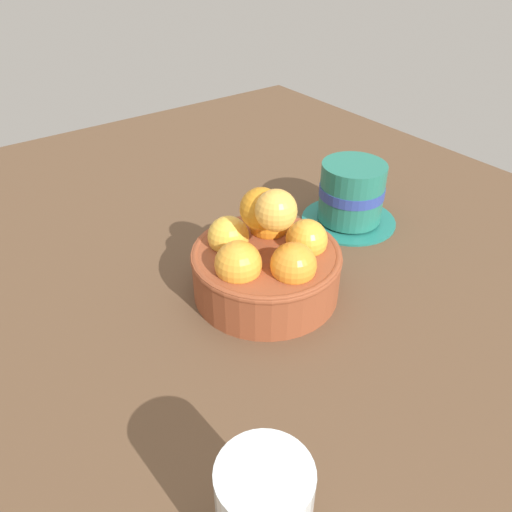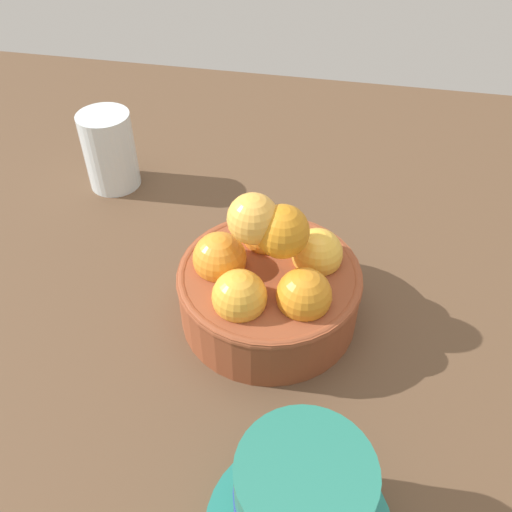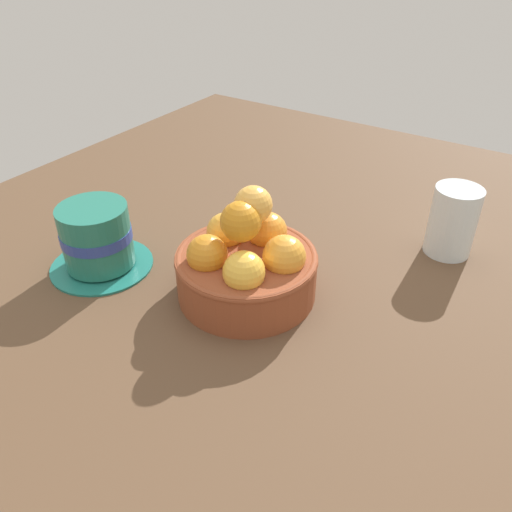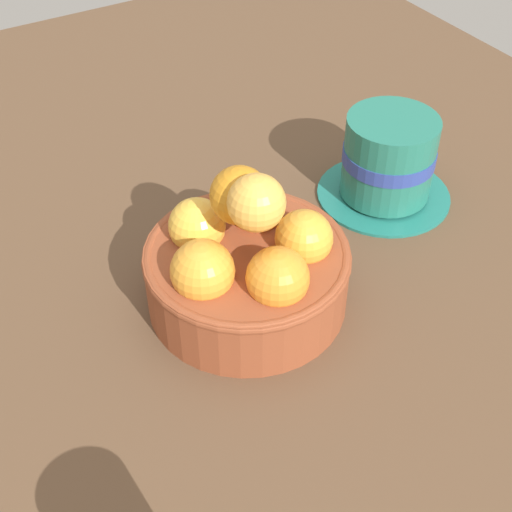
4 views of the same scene
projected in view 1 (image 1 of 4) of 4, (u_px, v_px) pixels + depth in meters
The scene contains 3 objects.
ground_plane at pixel (266, 306), 59.57cm from camera, with size 125.38×103.92×4.54cm, color brown.
terracotta_bowl at pixel (266, 261), 55.71cm from camera, with size 16.71×16.71×13.62cm.
coffee_cup at pixel (351, 195), 68.84cm from camera, with size 13.12×13.12×8.69cm.
Camera 1 is at (-35.85, 27.92, 36.73)cm, focal length 35.38 mm.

